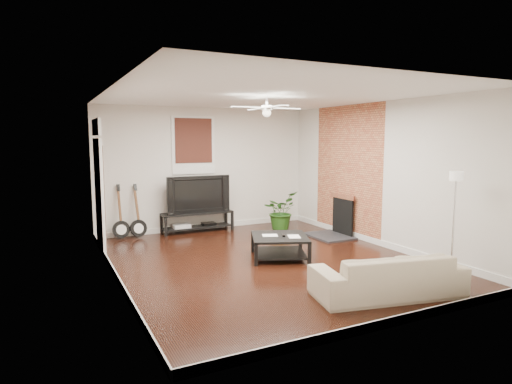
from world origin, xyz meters
TOP-DOWN VIEW (x-y plane):
  - room at (0.00, 0.00)m, footprint 5.01×6.01m
  - brick_accent at (2.49, 1.00)m, footprint 0.02×2.20m
  - fireplace at (2.20, 1.00)m, footprint 0.80×1.10m
  - window_back at (-0.30, 2.97)m, footprint 1.00×0.06m
  - door_left at (-2.46, 1.90)m, footprint 0.08×1.00m
  - tv_stand at (-0.30, 2.78)m, footprint 1.61×0.43m
  - tv at (-0.30, 2.80)m, footprint 1.44×0.19m
  - coffee_table at (0.28, 0.03)m, footprint 1.24×1.24m
  - sofa at (0.66, -2.22)m, footprint 2.11×1.18m
  - floor_lamp at (2.01, -2.12)m, footprint 0.32×0.32m
  - potted_plant at (1.50, 2.15)m, footprint 1.04×1.02m
  - guitar_left at (-1.98, 2.75)m, footprint 0.38×0.28m
  - guitar_right at (-1.63, 2.72)m, footprint 0.40×0.31m
  - ceiling_fan at (0.00, 0.00)m, footprint 1.24×1.24m

SIDE VIEW (x-z plane):
  - coffee_table at x=0.28m, z-range 0.00..0.40m
  - tv_stand at x=-0.30m, z-range 0.00..0.45m
  - sofa at x=0.66m, z-range 0.00..0.58m
  - potted_plant at x=1.50m, z-range 0.00..0.87m
  - fireplace at x=2.20m, z-range 0.00..0.92m
  - guitar_left at x=-1.98m, z-range 0.00..1.17m
  - guitar_right at x=-1.63m, z-range 0.00..1.17m
  - floor_lamp at x=2.01m, z-range 0.00..1.63m
  - tv at x=-0.30m, z-range 0.45..1.28m
  - door_left at x=-2.46m, z-range 0.00..2.50m
  - room at x=0.00m, z-range 0.00..2.80m
  - brick_accent at x=2.49m, z-range 0.00..2.80m
  - window_back at x=-0.30m, z-range 1.30..2.60m
  - ceiling_fan at x=0.00m, z-range 2.44..2.76m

